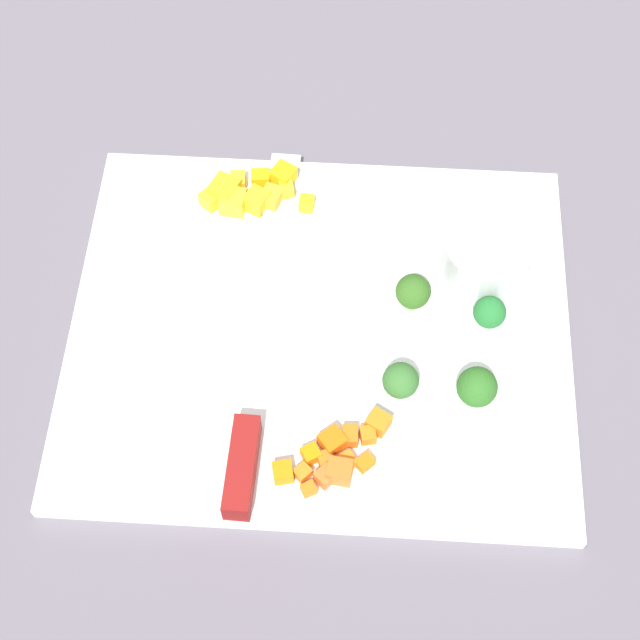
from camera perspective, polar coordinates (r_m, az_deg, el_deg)
ground_plane at (r=0.82m, az=-0.00°, el=-0.77°), size 4.00×4.00×0.00m
cutting_board at (r=0.82m, az=-0.00°, el=-0.56°), size 0.41×0.35×0.01m
prep_bowl at (r=0.83m, az=9.62°, el=3.57°), size 0.07×0.07×0.05m
chef_knife at (r=0.78m, az=-3.94°, el=-4.22°), size 0.03×0.35×0.02m
carrot_dice_0 at (r=0.76m, az=-0.71°, el=-7.81°), size 0.02×0.02×0.01m
carrot_dice_1 at (r=0.75m, az=-2.18°, el=-8.86°), size 0.02×0.02×0.01m
carrot_dice_2 at (r=0.76m, az=2.80°, el=-6.72°), size 0.01×0.01×0.01m
carrot_dice_3 at (r=0.75m, az=-0.48°, el=-9.82°), size 0.01×0.01×0.01m
carrot_dice_4 at (r=0.76m, az=2.63°, el=-8.30°), size 0.02×0.02×0.01m
carrot_dice_5 at (r=0.76m, az=1.61°, el=-8.18°), size 0.02×0.02×0.01m
carrot_dice_6 at (r=0.77m, az=3.41°, el=-5.98°), size 0.02×0.02×0.01m
carrot_dice_7 at (r=0.75m, az=-1.02°, el=-8.87°), size 0.02×0.02×0.01m
carrot_dice_8 at (r=0.76m, az=1.76°, el=-6.77°), size 0.01×0.02×0.01m
carrot_dice_9 at (r=0.76m, az=0.33°, el=-8.13°), size 0.02×0.02×0.01m
carrot_dice_10 at (r=0.76m, az=0.73°, el=-7.06°), size 0.02×0.02×0.01m
carrot_dice_11 at (r=0.75m, az=1.15°, el=-8.81°), size 0.02×0.02×0.02m
carrot_dice_12 at (r=0.75m, az=0.33°, el=-9.09°), size 0.02×0.02×0.01m
pepper_dice_0 at (r=0.88m, az=-5.58°, el=7.48°), size 0.03×0.03×0.02m
pepper_dice_1 at (r=0.88m, az=-1.95°, el=7.54°), size 0.02×0.02×0.01m
pepper_dice_2 at (r=0.88m, az=-5.09°, el=6.87°), size 0.02×0.02×0.02m
pepper_dice_3 at (r=0.88m, az=-3.69°, el=6.93°), size 0.03×0.03×0.02m
pepper_dice_4 at (r=0.88m, az=-0.78°, el=6.80°), size 0.01×0.01×0.01m
pepper_dice_5 at (r=0.88m, az=-2.83°, el=7.12°), size 0.02×0.02×0.01m
pepper_dice_6 at (r=0.89m, az=-4.79°, el=8.04°), size 0.01×0.02×0.01m
pepper_dice_7 at (r=0.89m, az=-3.48°, el=8.23°), size 0.02×0.02×0.01m
pepper_dice_8 at (r=0.89m, az=-2.14°, el=8.36°), size 0.03×0.03×0.02m
pepper_dice_9 at (r=0.88m, az=-6.33°, el=7.03°), size 0.02×0.02×0.01m
broccoli_floret_0 at (r=0.77m, az=4.71°, el=-3.55°), size 0.03×0.03×0.04m
broccoli_floret_1 at (r=0.81m, az=5.44°, el=1.63°), size 0.03×0.03×0.04m
broccoli_floret_2 at (r=0.77m, az=9.12°, el=-3.89°), size 0.03×0.03×0.04m
broccoli_floret_3 at (r=0.81m, az=9.85°, el=0.43°), size 0.03×0.03×0.03m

